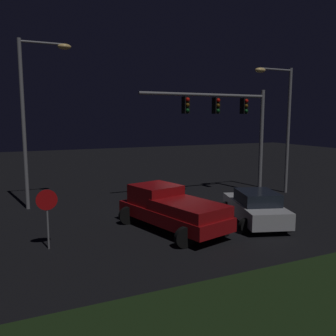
% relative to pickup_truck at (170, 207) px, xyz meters
% --- Properties ---
extents(ground_plane, '(80.00, 80.00, 0.00)m').
position_rel_pickup_truck_xyz_m(ground_plane, '(1.67, 1.69, -1.00)').
color(ground_plane, black).
extents(pickup_truck, '(3.77, 5.73, 1.80)m').
position_rel_pickup_truck_xyz_m(pickup_truck, '(0.00, 0.00, 0.00)').
color(pickup_truck, maroon).
rests_on(pickup_truck, ground_plane).
extents(car_sedan, '(3.32, 4.74, 1.51)m').
position_rel_pickup_truck_xyz_m(car_sedan, '(3.96, -0.78, -0.26)').
color(car_sedan, '#B7B7BC').
rests_on(car_sedan, ground_plane).
extents(traffic_signal_gantry, '(8.32, 0.56, 6.50)m').
position_rel_pickup_truck_xyz_m(traffic_signal_gantry, '(6.05, 4.54, 3.90)').
color(traffic_signal_gantry, slate).
rests_on(traffic_signal_gantry, ground_plane).
extents(street_lamp_left, '(2.65, 0.44, 8.74)m').
position_rel_pickup_truck_xyz_m(street_lamp_left, '(-4.87, 6.31, 4.46)').
color(street_lamp_left, slate).
rests_on(street_lamp_left, ground_plane).
extents(street_lamp_right, '(2.81, 0.44, 7.83)m').
position_rel_pickup_truck_xyz_m(street_lamp_right, '(9.48, 3.90, 3.98)').
color(street_lamp_right, slate).
rests_on(street_lamp_right, ground_plane).
extents(stop_sign, '(0.76, 0.08, 2.23)m').
position_rel_pickup_truck_xyz_m(stop_sign, '(-5.07, -0.33, 0.56)').
color(stop_sign, slate).
rests_on(stop_sign, ground_plane).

